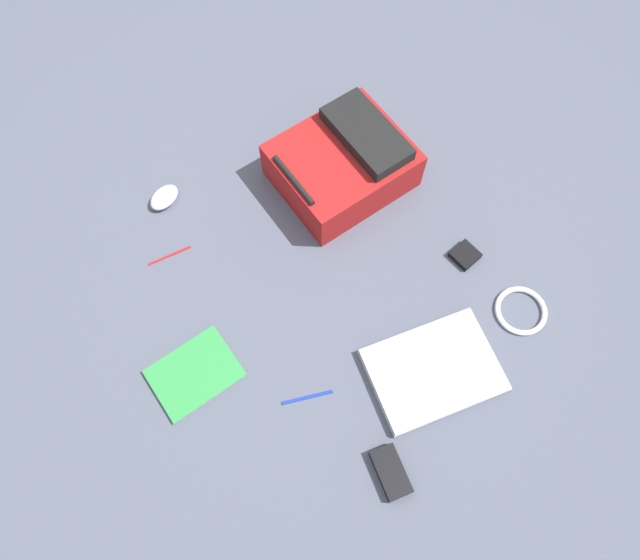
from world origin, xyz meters
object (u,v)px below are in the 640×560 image
(book_blue, at_px, (195,373))
(earbud_pouch, at_px, (465,255))
(computer_mouse, at_px, (164,197))
(cable_coil, at_px, (521,311))
(pen_black, at_px, (170,255))
(laptop, at_px, (433,370))
(power_brick, at_px, (391,472))
(pen_blue, at_px, (307,397))
(backpack, at_px, (344,163))

(book_blue, height_order, earbud_pouch, earbud_pouch)
(computer_mouse, relative_size, cable_coil, 0.67)
(cable_coil, distance_m, pen_black, 1.07)
(laptop, relative_size, earbud_pouch, 5.52)
(pen_black, bearing_deg, laptop, -149.69)
(book_blue, xyz_separation_m, power_brick, (-0.52, -0.29, 0.01))
(cable_coil, bearing_deg, power_brick, 103.62)
(laptop, distance_m, cable_coil, 0.33)
(laptop, distance_m, power_brick, 0.30)
(laptop, bearing_deg, earbud_pouch, -53.78)
(laptop, relative_size, pen_black, 2.96)
(laptop, height_order, computer_mouse, computer_mouse)
(computer_mouse, distance_m, power_brick, 1.07)
(laptop, height_order, pen_blue, laptop)
(backpack, xyz_separation_m, cable_coil, (-0.68, -0.16, -0.07))
(pen_blue, bearing_deg, book_blue, 43.54)
(pen_black, bearing_deg, earbud_pouch, -124.90)
(power_brick, bearing_deg, laptop, -60.51)
(power_brick, distance_m, pen_black, 0.91)
(power_brick, height_order, earbud_pouch, power_brick)
(book_blue, height_order, power_brick, power_brick)
(backpack, bearing_deg, pen_black, 83.14)
(power_brick, relative_size, pen_blue, 0.92)
(pen_black, relative_size, earbud_pouch, 1.86)
(laptop, xyz_separation_m, pen_blue, (0.14, 0.33, -0.01))
(cable_coil, relative_size, pen_blue, 1.06)
(earbud_pouch, bearing_deg, pen_blue, 97.52)
(backpack, height_order, cable_coil, backpack)
(backpack, bearing_deg, cable_coil, -166.80)
(laptop, bearing_deg, pen_blue, 67.05)
(backpack, xyz_separation_m, earbud_pouch, (-0.44, -0.14, -0.07))
(pen_blue, height_order, earbud_pouch, earbud_pouch)
(book_blue, relative_size, power_brick, 1.79)
(pen_black, xyz_separation_m, earbud_pouch, (-0.52, -0.74, 0.01))
(book_blue, bearing_deg, backpack, -67.84)
(backpack, xyz_separation_m, laptop, (-0.67, 0.17, -0.07))
(backpack, bearing_deg, power_brick, 152.17)
(pen_black, relative_size, pen_blue, 0.95)
(computer_mouse, xyz_separation_m, power_brick, (-1.07, -0.09, -0.01))
(cable_coil, bearing_deg, pen_black, 45.46)
(backpack, bearing_deg, computer_mouse, 64.22)
(computer_mouse, xyz_separation_m, pen_black, (-0.18, 0.08, -0.02))
(backpack, height_order, laptop, backpack)
(computer_mouse, relative_size, pen_black, 0.76)
(laptop, distance_m, book_blue, 0.67)
(cable_coil, xyz_separation_m, power_brick, (-0.14, 0.59, 0.01))
(backpack, distance_m, cable_coil, 0.70)
(backpack, bearing_deg, earbud_pouch, -162.62)
(pen_black, bearing_deg, backpack, -96.86)
(backpack, relative_size, cable_coil, 2.58)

